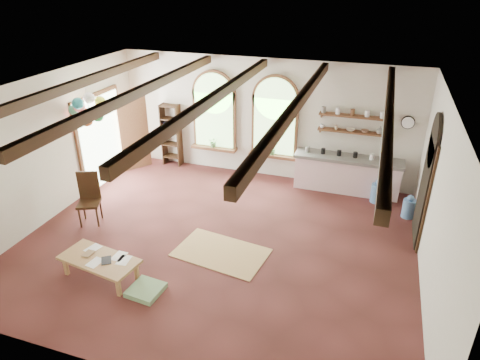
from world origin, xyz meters
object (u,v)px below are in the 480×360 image
at_px(side_chair, 90,209).
at_px(balloon_cluster, 88,109).
at_px(coffee_table, 99,261).
at_px(kitchen_counter, 347,174).

relative_size(side_chair, balloon_cluster, 1.02).
bearing_deg(coffee_table, side_chair, 130.35).
xyz_separation_m(coffee_table, balloon_cluster, (-1.77, 2.60, 1.95)).
height_order(kitchen_counter, balloon_cluster, balloon_cluster).
bearing_deg(coffee_table, kitchen_counter, 51.74).
bearing_deg(side_chair, balloon_cluster, 112.03).
distance_m(kitchen_counter, balloon_cluster, 6.46).
bearing_deg(side_chair, coffee_table, -49.65).
bearing_deg(balloon_cluster, coffee_table, -55.82).
xyz_separation_m(kitchen_counter, balloon_cluster, (-5.71, -2.40, 1.85)).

